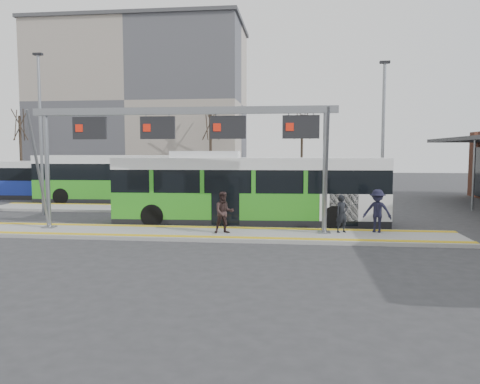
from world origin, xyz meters
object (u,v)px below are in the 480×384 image
(hero_bus, at_px, (249,191))
(passenger_a, at_px, (342,214))
(passenger_c, at_px, (377,211))
(gantry, at_px, (184,132))
(passenger_b, at_px, (224,212))

(hero_bus, xyz_separation_m, passenger_a, (4.13, -2.77, -0.68))
(hero_bus, xyz_separation_m, passenger_c, (5.59, -2.56, -0.57))
(hero_bus, relative_size, passenger_a, 8.25)
(hero_bus, height_order, passenger_a, hero_bus)
(gantry, relative_size, passenger_a, 8.30)
(gantry, bearing_deg, passenger_a, 2.44)
(gantry, height_order, hero_bus, gantry)
(passenger_c, bearing_deg, passenger_b, -153.24)
(gantry, bearing_deg, passenger_b, -14.92)
(passenger_a, height_order, passenger_c, passenger_c)
(hero_bus, bearing_deg, passenger_a, -36.61)
(passenger_b, bearing_deg, gantry, 144.86)
(hero_bus, relative_size, passenger_b, 7.53)
(passenger_a, relative_size, passenger_c, 0.88)
(passenger_c, bearing_deg, hero_bus, 173.48)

